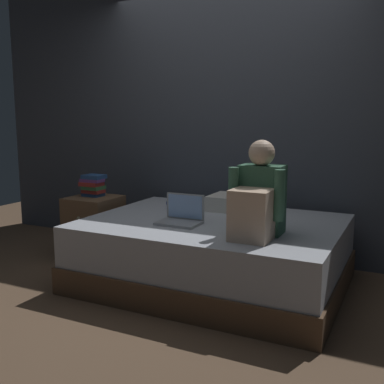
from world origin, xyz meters
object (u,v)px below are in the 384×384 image
clothes_pile (178,203)px  person_sitting (258,200)px  pillow (242,203)px  laptop (181,216)px  nightstand (94,227)px  book_stack (93,185)px  bed (213,252)px

clothes_pile → person_sitting: bearing=-32.2°
pillow → laptop: bearing=-111.5°
nightstand → book_stack: 0.40m
person_sitting → pillow: person_sitting is taller
book_stack → clothes_pile: 0.87m
bed → person_sitting: size_ratio=3.05×
laptop → bed: bearing=48.6°
laptop → pillow: bearing=68.5°
person_sitting → clothes_pile: (-0.93, 0.59, -0.20)m
person_sitting → nightstand: bearing=165.8°
person_sitting → pillow: size_ratio=1.17×
nightstand → laptop: 1.21m
person_sitting → book_stack: bearing=165.0°
person_sitting → pillow: bearing=117.0°
laptop → book_stack: 1.21m
nightstand → book_stack: book_stack is taller
nightstand → clothes_pile: clothes_pile is taller
bed → person_sitting: person_sitting is taller
laptop → book_stack: size_ratio=1.53×
nightstand → person_sitting: bearing=-14.2°
bed → person_sitting: bearing=-32.9°
nightstand → clothes_pile: size_ratio=2.47×
laptop → clothes_pile: laptop is taller
nightstand → person_sitting: 1.88m
laptop → person_sitting: bearing=-8.4°
bed → laptop: (-0.18, -0.20, 0.32)m
person_sitting → clothes_pile: size_ratio=2.75×
person_sitting → laptop: (-0.64, 0.09, -0.20)m
person_sitting → laptop: person_sitting is taller
nightstand → clothes_pile: (0.83, 0.14, 0.28)m
bed → book_stack: size_ratio=9.56×
pillow → person_sitting: bearing=-63.0°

